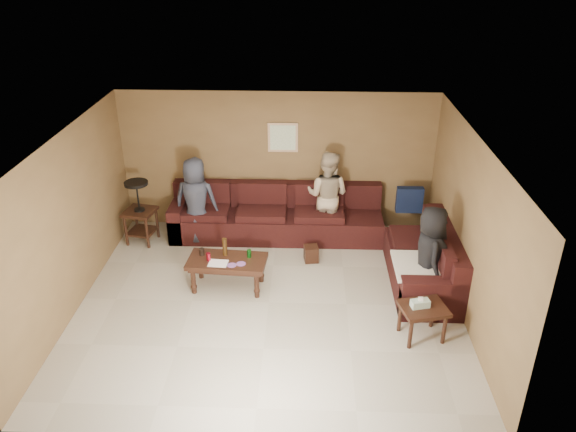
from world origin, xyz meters
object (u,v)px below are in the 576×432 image
object	(u,v)px
person_left	(196,201)
coffee_table	(227,264)
sectional_sofa	(323,235)
person_right	(429,255)
person_middle	(327,195)
end_table_left	(140,211)
waste_bin	(311,254)
side_table_right	(423,311)

from	to	relation	value
person_left	coffee_table	bearing A→B (deg)	120.34
sectional_sofa	person_right	distance (m)	2.03
person_middle	person_right	distance (m)	2.36
coffee_table	end_table_left	size ratio (longest dim) A/B	1.07
waste_bin	person_middle	xyz separation A→B (m)	(0.27, 0.88, 0.66)
end_table_left	person_right	size ratio (longest dim) A/B	0.76
sectional_sofa	side_table_right	world-z (taller)	sectional_sofa
side_table_right	person_middle	world-z (taller)	person_middle
side_table_right	person_left	distance (m)	4.28
end_table_left	person_left	size ratio (longest dim) A/B	0.74
side_table_right	waste_bin	distance (m)	2.42
sectional_sofa	coffee_table	world-z (taller)	sectional_sofa
coffee_table	person_right	distance (m)	2.97
end_table_left	person_right	distance (m)	4.89
person_left	person_right	distance (m)	4.00
sectional_sofa	end_table_left	bearing A→B (deg)	175.48
sectional_sofa	person_left	size ratio (longest dim) A/B	3.03
end_table_left	side_table_right	distance (m)	5.06
coffee_table	person_middle	bearing A→B (deg)	47.84
end_table_left	waste_bin	bearing A→B (deg)	-10.69
person_right	person_left	bearing A→B (deg)	63.99
waste_bin	person_left	bearing A→B (deg)	162.64
sectional_sofa	person_left	xyz separation A→B (m)	(-2.17, 0.31, 0.44)
end_table_left	person_middle	xyz separation A→B (m)	(3.22, 0.32, 0.20)
side_table_right	waste_bin	size ratio (longest dim) A/B	2.58
side_table_right	person_right	world-z (taller)	person_right
end_table_left	side_table_right	size ratio (longest dim) A/B	1.65
side_table_right	person_left	xyz separation A→B (m)	(-3.44, 2.53, 0.35)
coffee_table	end_table_left	world-z (taller)	end_table_left
sectional_sofa	person_left	bearing A→B (deg)	171.89
sectional_sofa	person_middle	world-z (taller)	person_middle
end_table_left	waste_bin	world-z (taller)	end_table_left
waste_bin	person_middle	world-z (taller)	person_middle
end_table_left	person_left	xyz separation A→B (m)	(0.98, 0.06, 0.18)
side_table_right	person_middle	xyz separation A→B (m)	(-1.19, 2.79, 0.38)
end_table_left	person_middle	size ratio (longest dim) A/B	0.71
end_table_left	side_table_right	xyz separation A→B (m)	(4.41, -2.47, -0.17)
coffee_table	person_middle	distance (m)	2.32
end_table_left	person_middle	distance (m)	3.24
coffee_table	waste_bin	world-z (taller)	coffee_table
person_right	person_middle	bearing A→B (deg)	34.76
side_table_right	person_middle	size ratio (longest dim) A/B	0.43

